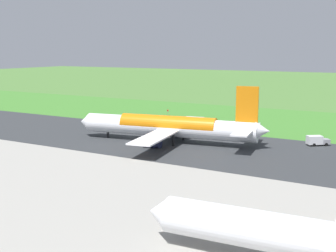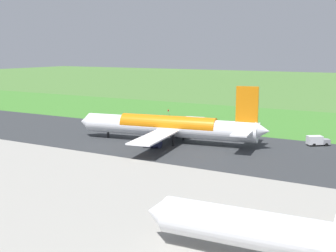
% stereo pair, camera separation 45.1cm
% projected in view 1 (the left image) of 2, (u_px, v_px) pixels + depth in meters
% --- Properties ---
extents(ground_plane, '(800.00, 800.00, 0.00)m').
position_uv_depth(ground_plane, '(131.00, 138.00, 125.07)').
color(ground_plane, '#477233').
extents(runway_asphalt, '(600.00, 40.05, 0.06)m').
position_uv_depth(runway_asphalt, '(131.00, 138.00, 125.06)').
color(runway_asphalt, '#2D3033').
rests_on(runway_asphalt, ground).
extents(grass_verge_foreground, '(600.00, 80.00, 0.04)m').
position_uv_depth(grass_verge_foreground, '(195.00, 118.00, 160.37)').
color(grass_verge_foreground, '#3C782B').
rests_on(grass_verge_foreground, ground).
extents(airliner_main, '(53.99, 44.39, 15.88)m').
position_uv_depth(airliner_main, '(169.00, 127.00, 118.22)').
color(airliner_main, white).
rests_on(airliner_main, ground).
extents(service_truck_fuel, '(5.97, 5.33, 2.65)m').
position_uv_depth(service_truck_fuel, '(317.00, 140.00, 114.75)').
color(service_truck_fuel, gray).
rests_on(service_truck_fuel, ground).
extents(no_stopping_sign, '(0.60, 0.10, 2.25)m').
position_uv_depth(no_stopping_sign, '(168.00, 112.00, 167.19)').
color(no_stopping_sign, slate).
rests_on(no_stopping_sign, ground).
extents(traffic_cone_orange, '(0.40, 0.40, 0.55)m').
position_uv_depth(traffic_cone_orange, '(147.00, 115.00, 167.57)').
color(traffic_cone_orange, orange).
rests_on(traffic_cone_orange, ground).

